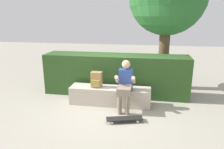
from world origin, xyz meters
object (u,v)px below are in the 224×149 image
object	(u,v)px
person_skater	(125,84)
skateboard_near_person	(124,119)
backpack_on_bench	(96,80)
bench_main	(110,96)

from	to	relation	value
person_skater	skateboard_near_person	distance (m)	0.90
person_skater	backpack_on_bench	distance (m)	0.80
person_skater	skateboard_near_person	world-z (taller)	person_skater
skateboard_near_person	backpack_on_bench	world-z (taller)	backpack_on_bench
bench_main	skateboard_near_person	size ratio (longest dim) A/B	2.53
person_skater	backpack_on_bench	world-z (taller)	person_skater
bench_main	person_skater	bearing A→B (deg)	-28.03
bench_main	backpack_on_bench	world-z (taller)	backpack_on_bench
person_skater	backpack_on_bench	size ratio (longest dim) A/B	3.02
bench_main	backpack_on_bench	distance (m)	0.55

